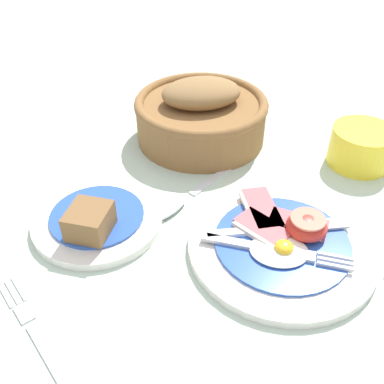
# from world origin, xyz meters

# --- Properties ---
(ground_plane) EXTENTS (3.00, 3.00, 0.00)m
(ground_plane) POSITION_xyz_m (0.00, 0.00, 0.00)
(ground_plane) COLOR #B7CCB7
(breakfast_plate) EXTENTS (0.24, 0.24, 0.04)m
(breakfast_plate) POSITION_xyz_m (0.06, -0.01, 0.01)
(breakfast_plate) COLOR silver
(breakfast_plate) RESTS_ON ground_plane
(bread_plate) EXTENTS (0.18, 0.18, 0.05)m
(bread_plate) POSITION_xyz_m (-0.19, 0.00, 0.01)
(bread_plate) COLOR silver
(bread_plate) RESTS_ON ground_plane
(sugar_cup) EXTENTS (0.10, 0.10, 0.06)m
(sugar_cup) POSITION_xyz_m (0.19, 0.19, 0.03)
(sugar_cup) COLOR yellow
(sugar_cup) RESTS_ON ground_plane
(bread_basket) EXTENTS (0.22, 0.22, 0.11)m
(bread_basket) POSITION_xyz_m (-0.07, 0.24, 0.05)
(bread_basket) COLOR brown
(bread_basket) RESTS_ON ground_plane
(teaspoon_near_cup) EXTENTS (0.13, 0.17, 0.01)m
(teaspoon_near_cup) POSITION_xyz_m (-0.08, 0.06, 0.01)
(teaspoon_near_cup) COLOR silver
(teaspoon_near_cup) RESTS_ON ground_plane
(fork_on_cloth) EXTENTS (0.14, 0.14, 0.01)m
(fork_on_cloth) POSITION_xyz_m (-0.21, -0.17, 0.00)
(fork_on_cloth) COLOR silver
(fork_on_cloth) RESTS_ON ground_plane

